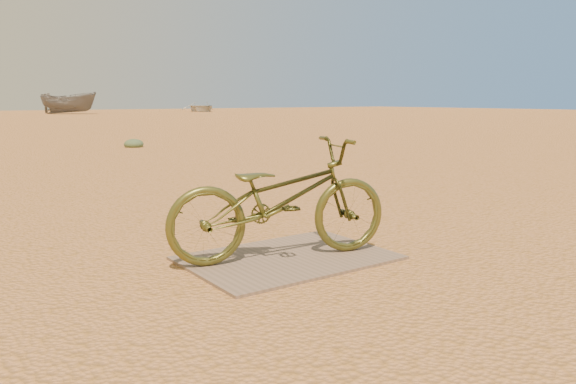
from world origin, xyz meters
TOP-DOWN VIEW (x-y plane):
  - ground at (0.00, 0.00)m, footprint 120.00×120.00m
  - plywood_board at (0.21, -0.43)m, footprint 1.54×1.07m
  - bicycle at (0.15, -0.42)m, footprint 1.82×1.01m
  - boat_mid_right at (9.57, 43.42)m, footprint 4.65×4.03m
  - boat_far_right at (21.96, 44.83)m, footprint 3.97×4.92m
  - kale_b at (2.81, 10.09)m, footprint 0.49×0.49m

SIDE VIEW (x-z plane):
  - ground at x=0.00m, z-range 0.00..0.00m
  - kale_b at x=2.81m, z-range -0.13..0.13m
  - plywood_board at x=0.21m, z-range 0.00..0.02m
  - boat_far_right at x=21.96m, z-range 0.00..0.90m
  - bicycle at x=0.15m, z-range 0.02..0.93m
  - boat_mid_right at x=9.57m, z-range 0.00..1.75m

